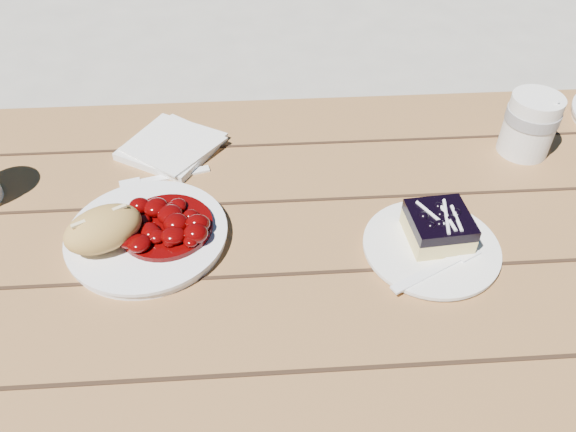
{
  "coord_description": "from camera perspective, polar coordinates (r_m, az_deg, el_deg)",
  "views": [
    {
      "loc": [
        -0.1,
        -0.62,
        1.36
      ],
      "look_at": [
        -0.06,
        -0.02,
        0.81
      ],
      "focal_mm": 35.0,
      "sensor_mm": 36.0,
      "label": 1
    }
  ],
  "objects": [
    {
      "name": "goulash_stew",
      "position": [
        0.86,
        -12.41,
        -0.3
      ],
      "size": [
        0.14,
        0.14,
        0.04
      ],
      "primitive_type": null,
      "color": "#540303",
      "rests_on": "main_plate"
    },
    {
      "name": "fork_table",
      "position": [
        1.0,
        -11.51,
        4.07
      ],
      "size": [
        0.16,
        0.07,
        0.0
      ],
      "primitive_type": null,
      "rotation": [
        0.0,
        0.0,
        1.84
      ],
      "color": "white",
      "rests_on": "picnic_table"
    },
    {
      "name": "main_plate",
      "position": [
        0.88,
        -14.08,
        -1.97
      ],
      "size": [
        0.24,
        0.24,
        0.02
      ],
      "primitive_type": "cylinder",
      "color": "white",
      "rests_on": "picnic_table"
    },
    {
      "name": "blueberry_cake",
      "position": [
        0.86,
        15.03,
        -1.03
      ],
      "size": [
        0.09,
        0.09,
        0.05
      ],
      "rotation": [
        0.0,
        0.0,
        0.08
      ],
      "color": "#F4DE85",
      "rests_on": "dessert_plate"
    },
    {
      "name": "fork_dessert",
      "position": [
        0.83,
        14.0,
        -5.6
      ],
      "size": [
        0.15,
        0.1,
        0.0
      ],
      "primitive_type": null,
      "rotation": [
        0.0,
        0.0,
        -1.09
      ],
      "color": "white",
      "rests_on": "dessert_plate"
    },
    {
      "name": "napkin_stack",
      "position": [
        1.06,
        -11.73,
        6.94
      ],
      "size": [
        0.21,
        0.21,
        0.01
      ],
      "primitive_type": "cube",
      "rotation": [
        0.0,
        0.0,
        1.03
      ],
      "color": "white",
      "rests_on": "picnic_table"
    },
    {
      "name": "dessert_plate",
      "position": [
        0.87,
        14.31,
        -3.15
      ],
      "size": [
        0.2,
        0.2,
        0.01
      ],
      "primitive_type": "cylinder",
      "color": "white",
      "rests_on": "picnic_table"
    },
    {
      "name": "picnic_table",
      "position": [
        1.0,
        3.6,
        -8.4
      ],
      "size": [
        2.0,
        1.55,
        0.75
      ],
      "color": "brown",
      "rests_on": "ground"
    },
    {
      "name": "coffee_cup",
      "position": [
        1.09,
        23.36,
        8.5
      ],
      "size": [
        0.09,
        0.09,
        0.11
      ],
      "primitive_type": "cylinder",
      "color": "white",
      "rests_on": "picnic_table"
    },
    {
      "name": "bread_roll",
      "position": [
        0.86,
        -18.26,
        -1.25
      ],
      "size": [
        0.14,
        0.12,
        0.06
      ],
      "primitive_type": "ellipsoid",
      "rotation": [
        0.0,
        0.0,
        0.53
      ],
      "color": "#BA9047",
      "rests_on": "main_plate"
    }
  ]
}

